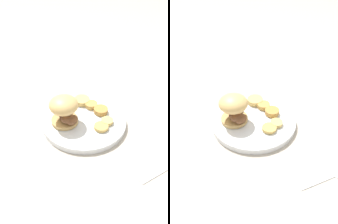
# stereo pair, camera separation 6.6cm
# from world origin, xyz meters

# --- Properties ---
(ground_plane) EXTENTS (4.00, 4.00, 0.00)m
(ground_plane) POSITION_xyz_m (0.00, 0.00, 0.00)
(ground_plane) COLOR #B2A899
(dinner_plate) EXTENTS (0.26, 0.26, 0.02)m
(dinner_plate) POSITION_xyz_m (0.00, 0.00, 0.01)
(dinner_plate) COLOR white
(dinner_plate) RESTS_ON ground_plane
(sandwich) EXTENTS (0.09, 0.11, 0.09)m
(sandwich) POSITION_xyz_m (0.06, -0.01, 0.07)
(sandwich) COLOR tan
(sandwich) RESTS_ON dinner_plate
(potato_round_0) EXTENTS (0.04, 0.04, 0.01)m
(potato_round_0) POSITION_xyz_m (-0.05, -0.05, 0.03)
(potato_round_0) COLOR tan
(potato_round_0) RESTS_ON dinner_plate
(potato_round_1) EXTENTS (0.04, 0.04, 0.01)m
(potato_round_1) POSITION_xyz_m (-0.06, -0.01, 0.03)
(potato_round_1) COLOR #BC8942
(potato_round_1) RESTS_ON dinner_plate
(potato_round_2) EXTENTS (0.04, 0.04, 0.01)m
(potato_round_2) POSITION_xyz_m (-0.06, 0.04, 0.02)
(potato_round_2) COLOR #DBB766
(potato_round_2) RESTS_ON dinner_plate
(potato_round_3) EXTENTS (0.04, 0.04, 0.01)m
(potato_round_3) POSITION_xyz_m (-0.03, 0.06, 0.02)
(potato_round_3) COLOR tan
(potato_round_3) RESTS_ON dinner_plate
(potato_round_4) EXTENTS (0.05, 0.05, 0.02)m
(potato_round_4) POSITION_xyz_m (-0.03, -0.08, 0.03)
(potato_round_4) COLOR #DBB766
(potato_round_4) RESTS_ON dinner_plate
(fork) EXTENTS (0.14, 0.04, 0.00)m
(fork) POSITION_xyz_m (-0.12, 0.24, 0.00)
(fork) COLOR silver
(fork) RESTS_ON ground_plane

